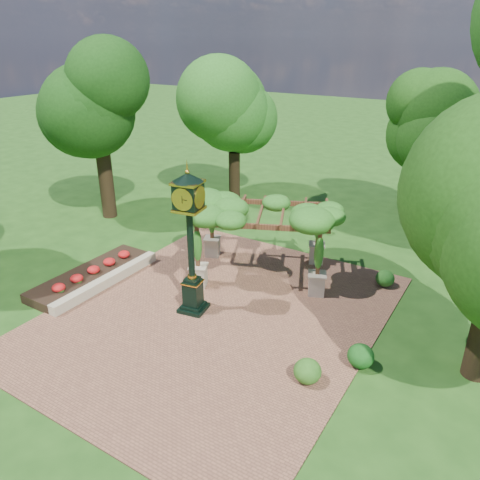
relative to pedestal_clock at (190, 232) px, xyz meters
The scene contains 13 objects.
ground 3.15m from the pedestal_clock, 44.74° to the right, with size 120.00×120.00×0.00m, color #1E4714.
brick_plaza 3.03m from the pedestal_clock, 12.81° to the left, with size 10.00×12.00×0.04m, color brown.
border_wall 4.68m from the pedestal_clock, behind, with size 0.35×5.00×0.40m, color #C6B793.
flower_bed 5.44m from the pedestal_clock, behind, with size 1.50×5.00×0.36m, color red.
pedestal_clock is the anchor object (origin of this frame).
pergola 3.60m from the pedestal_clock, 80.18° to the left, with size 5.86×4.88×3.17m.
sundial 8.85m from the pedestal_clock, 83.99° to the left, with size 0.60×0.60×1.00m.
shrub_front 5.57m from the pedestal_clock, 14.77° to the right, with size 0.75×0.75×0.68m, color #2B5B1A.
shrub_mid 6.33m from the pedestal_clock, ahead, with size 0.75×0.75×0.68m, color #154814.
shrub_back 7.63m from the pedestal_clock, 45.22° to the left, with size 0.69×0.69×0.62m, color #205518.
tree_west_near 10.95m from the pedestal_clock, 151.47° to the left, with size 4.45×4.45×9.08m.
tree_west_far 12.12m from the pedestal_clock, 115.77° to the left, with size 4.23×4.23×6.88m.
tree_north 14.49m from the pedestal_clock, 73.94° to the left, with size 3.50×3.50×7.26m.
Camera 1 is at (7.73, -9.94, 8.67)m, focal length 35.00 mm.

